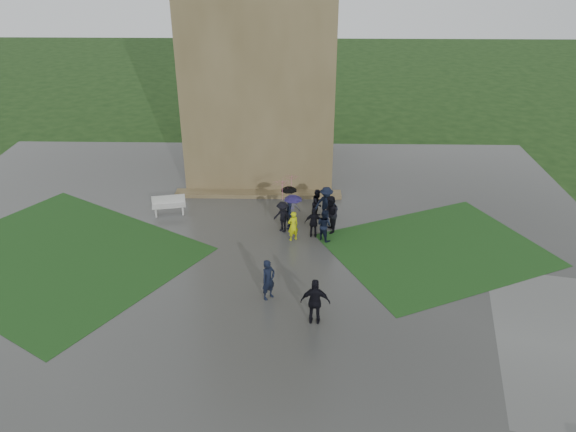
{
  "coord_description": "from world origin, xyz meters",
  "views": [
    {
      "loc": [
        2.22,
        -17.04,
        12.99
      ],
      "look_at": [
        1.72,
        5.92,
        1.2
      ],
      "focal_mm": 35.0,
      "sensor_mm": 36.0,
      "label": 1
    }
  ],
  "objects_px": {
    "bench": "(169,205)",
    "pedestrian_mid": "(268,280)",
    "pedestrian_near": "(315,302)",
    "tower": "(260,11)"
  },
  "relations": [
    {
      "from": "bench",
      "to": "pedestrian_mid",
      "type": "bearing_deg",
      "value": -65.27
    },
    {
      "from": "pedestrian_near",
      "to": "tower",
      "type": "bearing_deg",
      "value": -74.75
    },
    {
      "from": "pedestrian_mid",
      "to": "pedestrian_near",
      "type": "distance_m",
      "value": 2.34
    },
    {
      "from": "pedestrian_mid",
      "to": "tower",
      "type": "bearing_deg",
      "value": 49.41
    },
    {
      "from": "tower",
      "to": "bench",
      "type": "bearing_deg",
      "value": -123.26
    },
    {
      "from": "pedestrian_mid",
      "to": "pedestrian_near",
      "type": "bearing_deg",
      "value": -85.22
    },
    {
      "from": "bench",
      "to": "pedestrian_near",
      "type": "distance_m",
      "value": 11.31
    },
    {
      "from": "tower",
      "to": "pedestrian_near",
      "type": "relative_size",
      "value": 9.74
    },
    {
      "from": "bench",
      "to": "pedestrian_near",
      "type": "relative_size",
      "value": 0.94
    },
    {
      "from": "bench",
      "to": "pedestrian_mid",
      "type": "distance_m",
      "value": 9.02
    }
  ]
}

